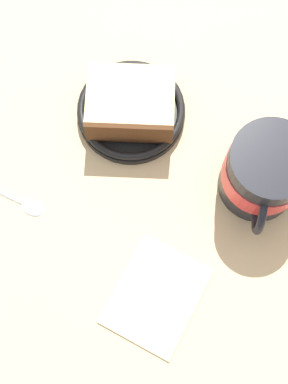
# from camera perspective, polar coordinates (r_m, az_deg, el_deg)

# --- Properties ---
(ground_plane) EXTENTS (1.11, 1.11, 0.03)m
(ground_plane) POSITION_cam_1_polar(r_m,az_deg,el_deg) (0.74, 3.26, 7.30)
(ground_plane) COLOR tan
(small_plate) EXTENTS (0.14, 0.14, 0.02)m
(small_plate) POSITION_cam_1_polar(r_m,az_deg,el_deg) (0.72, -1.33, 8.35)
(small_plate) COLOR black
(small_plate) RESTS_ON ground_plane
(cake_slice) EXTENTS (0.12, 0.13, 0.05)m
(cake_slice) POSITION_cam_1_polar(r_m,az_deg,el_deg) (0.69, -1.39, 9.04)
(cake_slice) COLOR #472814
(cake_slice) RESTS_ON small_plate
(tea_mug) EXTENTS (0.12, 0.10, 0.10)m
(tea_mug) POSITION_cam_1_polar(r_m,az_deg,el_deg) (0.66, 12.31, 1.98)
(tea_mug) COLOR black
(tea_mug) RESTS_ON ground_plane
(teaspoon) EXTENTS (0.02, 0.14, 0.01)m
(teaspoon) POSITION_cam_1_polar(r_m,az_deg,el_deg) (0.70, -13.17, -0.72)
(teaspoon) COLOR silver
(teaspoon) RESTS_ON ground_plane
(folded_napkin) EXTENTS (0.12, 0.10, 0.01)m
(folded_napkin) POSITION_cam_1_polar(r_m,az_deg,el_deg) (0.66, 1.29, -10.71)
(folded_napkin) COLOR beige
(folded_napkin) RESTS_ON ground_plane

